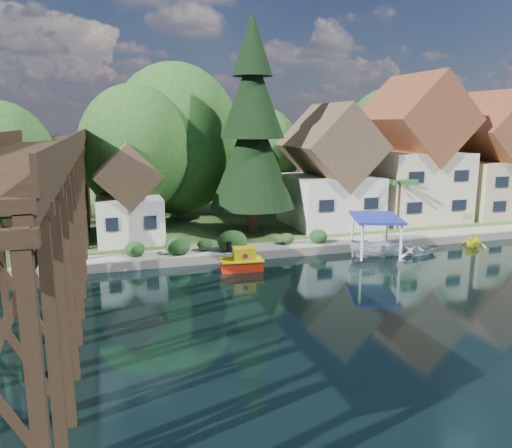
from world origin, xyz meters
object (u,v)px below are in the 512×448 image
object	(u,v)px
boat_canopy	(375,240)
house_right	(491,163)
shed	(129,200)
palm_tree	(399,183)
tugboat	(242,261)
house_left	(329,174)
conifer	(253,130)
boat_white_a	(412,248)
boat_yellow	(474,239)
house_center	(412,158)
trestle_bridge	(47,201)

from	to	relation	value
boat_canopy	house_right	bearing A→B (deg)	27.87
shed	palm_tree	distance (m)	23.11
shed	tugboat	bearing A→B (deg)	-52.07
shed	boat_canopy	bearing A→B (deg)	-26.51
house_left	conifer	bearing A→B (deg)	-170.62
house_left	boat_white_a	bearing A→B (deg)	-76.69
house_right	shed	bearing A→B (deg)	-177.61
shed	palm_tree	world-z (taller)	shed
house_left	conifer	size ratio (longest dim) A/B	0.61
boat_white_a	boat_yellow	size ratio (longest dim) A/B	1.60
boat_canopy	boat_white_a	bearing A→B (deg)	1.52
house_left	boat_yellow	bearing A→B (deg)	-48.62
house_center	house_right	world-z (taller)	house_center
tugboat	boat_canopy	world-z (taller)	boat_canopy
boat_canopy	boat_yellow	world-z (taller)	boat_canopy
conifer	boat_canopy	bearing A→B (deg)	-52.14
shed	boat_white_a	world-z (taller)	shed
palm_tree	boat_canopy	bearing A→B (deg)	-132.74
house_right	tugboat	distance (m)	31.36
trestle_bridge	boat_canopy	bearing A→B (deg)	2.12
shed	boat_canopy	size ratio (longest dim) A/B	1.41
conifer	house_center	bearing A→B (deg)	6.06
house_left	boat_canopy	size ratio (longest dim) A/B	1.97
house_left	house_right	bearing A→B (deg)	0.00
boat_white_a	boat_canopy	bearing A→B (deg)	105.51
boat_white_a	tugboat	bearing A→B (deg)	105.35
boat_white_a	palm_tree	bearing A→B (deg)	-8.74
shed	boat_white_a	size ratio (longest dim) A/B	2.01
house_center	house_right	distance (m)	9.04
boat_white_a	boat_yellow	distance (m)	6.02
tugboat	house_right	bearing A→B (deg)	19.35
house_left	boat_white_a	size ratio (longest dim) A/B	2.82
house_right	boat_yellow	world-z (taller)	house_right
house_right	boat_white_a	world-z (taller)	house_right
house_right	conifer	distance (m)	25.97
trestle_bridge	tugboat	size ratio (longest dim) A/B	14.70
house_right	boat_canopy	size ratio (longest dim) A/B	2.23
house_left	house_center	bearing A→B (deg)	3.18
house_right	conifer	xyz separation A→B (m)	(-25.72, -1.28, 3.36)
shed	tugboat	size ratio (longest dim) A/B	2.61
boat_yellow	house_right	bearing A→B (deg)	-73.81
trestle_bridge	house_right	size ratio (longest dim) A/B	3.55
tugboat	palm_tree	bearing A→B (deg)	22.35
house_right	boat_canopy	world-z (taller)	house_right
trestle_bridge	conifer	bearing A→B (deg)	32.01
shed	house_right	bearing A→B (deg)	2.39
tugboat	boat_white_a	world-z (taller)	tugboat
shed	boat_white_a	bearing A→B (deg)	-22.49
conifer	boat_canopy	xyz separation A→B (m)	(6.79, -8.74, -7.82)
house_center	boat_white_a	size ratio (longest dim) A/B	3.55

